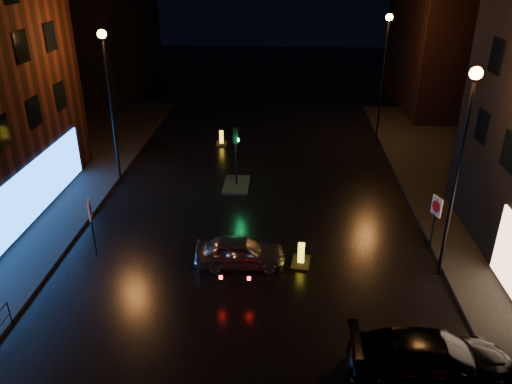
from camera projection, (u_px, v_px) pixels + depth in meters
ground at (233, 378)px, 15.34m from camera, size 120.00×120.00×0.00m
building_far_left at (92, 12)px, 44.61m from camera, size 8.00×16.00×14.00m
building_far_right at (453, 31)px, 40.73m from camera, size 8.00×14.00×12.00m
street_lamp_lfar at (108, 86)px, 25.92m from camera, size 0.44×0.44×8.37m
street_lamp_rnear at (462, 145)px, 17.91m from camera, size 0.44×0.44×8.37m
street_lamp_rfar at (385, 59)px, 32.30m from camera, size 0.44×0.44×8.37m
traffic_signal at (236, 177)px, 27.77m from camera, size 1.40×2.40×3.45m
silver_hatchback at (240, 252)px, 20.65m from camera, size 3.79×1.66×1.27m
dark_sedan at (433, 358)px, 15.08m from camera, size 5.10×2.08×1.48m
bollard_near at (301, 259)px, 20.89m from camera, size 0.89×1.22×0.99m
bollard_far at (222, 141)px, 33.94m from camera, size 0.81×1.15×0.96m
road_sign_left at (90, 214)px, 20.91m from camera, size 0.22×0.61×2.54m
road_sign_right at (436, 211)px, 21.10m from camera, size 0.28×0.61×2.60m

